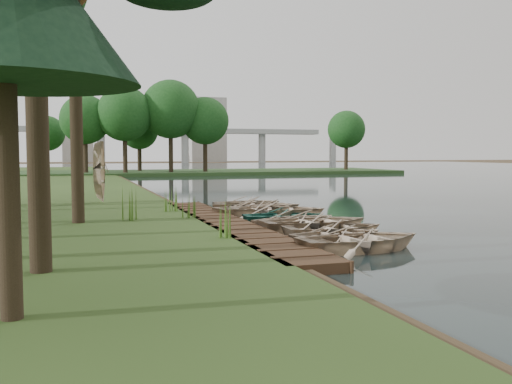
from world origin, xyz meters
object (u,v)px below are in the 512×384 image
object	(u,v)px
boardwalk	(226,226)
rowboat_2	(334,226)
rowboat_0	(362,237)
rowboat_1	(339,233)
stored_rowboat	(102,196)

from	to	relation	value
boardwalk	rowboat_2	size ratio (longest dim) A/B	4.88
rowboat_0	rowboat_2	world-z (taller)	rowboat_0
rowboat_2	rowboat_1	bearing A→B (deg)	161.27
rowboat_2	stored_rowboat	distance (m)	13.71
stored_rowboat	boardwalk	bearing A→B (deg)	-146.47
boardwalk	rowboat_1	xyz separation A→B (m)	(2.37, -4.11, 0.21)
rowboat_0	rowboat_2	xyz separation A→B (m)	(0.44, 2.61, -0.04)
rowboat_2	stored_rowboat	size ratio (longest dim) A/B	1.11
rowboat_0	rowboat_1	xyz separation A→B (m)	(-0.01, 1.34, -0.06)
rowboat_1	stored_rowboat	xyz separation A→B (m)	(-6.11, 13.30, 0.24)
boardwalk	rowboat_0	bearing A→B (deg)	-66.46
rowboat_1	stored_rowboat	size ratio (longest dim) A/B	1.03
boardwalk	rowboat_0	size ratio (longest dim) A/B	4.40
rowboat_0	rowboat_2	bearing A→B (deg)	-13.61
rowboat_2	stored_rowboat	bearing A→B (deg)	29.48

